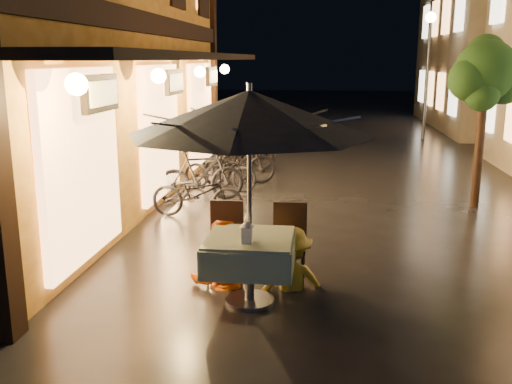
# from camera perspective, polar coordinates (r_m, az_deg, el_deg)

# --- Properties ---
(ground) EXTENTS (90.00, 90.00, 0.00)m
(ground) POSITION_cam_1_polar(r_m,az_deg,el_deg) (6.81, 10.08, -10.44)
(ground) COLOR black
(ground) RESTS_ON ground
(west_building) EXTENTS (5.90, 11.40, 7.40)m
(west_building) POSITION_cam_1_polar(r_m,az_deg,el_deg) (11.57, -21.45, 17.29)
(west_building) COLOR #C17F28
(west_building) RESTS_ON ground
(street_tree) EXTENTS (1.43, 1.20, 3.15)m
(street_tree) POSITION_cam_1_polar(r_m,az_deg,el_deg) (11.13, 22.04, 10.76)
(street_tree) COLOR black
(street_tree) RESTS_ON ground
(streetlamp_far) EXTENTS (0.36, 0.36, 4.23)m
(streetlamp_far) POSITION_cam_1_polar(r_m,az_deg,el_deg) (20.53, 16.87, 13.21)
(streetlamp_far) COLOR #59595E
(streetlamp_far) RESTS_ON ground
(cafe_table) EXTENTS (0.99, 0.99, 0.78)m
(cafe_table) POSITION_cam_1_polar(r_m,az_deg,el_deg) (6.41, -0.63, -6.12)
(cafe_table) COLOR #59595E
(cafe_table) RESTS_ON ground
(patio_umbrella) EXTENTS (2.66, 2.66, 2.46)m
(patio_umbrella) POSITION_cam_1_polar(r_m,az_deg,el_deg) (6.08, -0.67, 7.91)
(patio_umbrella) COLOR #59595E
(patio_umbrella) RESTS_ON ground
(cafe_chair_left) EXTENTS (0.42, 0.42, 0.97)m
(cafe_chair_left) POSITION_cam_1_polar(r_m,az_deg,el_deg) (7.18, -3.05, -4.43)
(cafe_chair_left) COLOR black
(cafe_chair_left) RESTS_ON ground
(cafe_chair_right) EXTENTS (0.42, 0.42, 0.97)m
(cafe_chair_right) POSITION_cam_1_polar(r_m,az_deg,el_deg) (7.09, 3.35, -4.66)
(cafe_chair_right) COLOR black
(cafe_chair_right) RESTS_ON ground
(table_lantern) EXTENTS (0.16, 0.16, 0.25)m
(table_lantern) POSITION_cam_1_polar(r_m,az_deg,el_deg) (6.10, -0.91, -3.86)
(table_lantern) COLOR white
(table_lantern) RESTS_ON cafe_table
(person_orange) EXTENTS (0.89, 0.77, 1.57)m
(person_orange) POSITION_cam_1_polar(r_m,az_deg,el_deg) (6.91, -3.64, -2.99)
(person_orange) COLOR #F15900
(person_orange) RESTS_ON ground
(person_yellow) EXTENTS (1.06, 0.82, 1.45)m
(person_yellow) POSITION_cam_1_polar(r_m,az_deg,el_deg) (6.81, 3.53, -3.74)
(person_yellow) COLOR yellow
(person_yellow) RESTS_ON ground
(bicycle_0) EXTENTS (1.66, 0.65, 0.86)m
(bicycle_0) POSITION_cam_1_polar(r_m,az_deg,el_deg) (9.95, -5.88, -0.14)
(bicycle_0) COLOR black
(bicycle_0) RESTS_ON ground
(bicycle_1) EXTENTS (1.76, 1.10, 1.03)m
(bicycle_1) POSITION_cam_1_polar(r_m,az_deg,el_deg) (11.06, -5.56, 1.68)
(bicycle_1) COLOR black
(bicycle_1) RESTS_ON ground
(bicycle_2) EXTENTS (1.70, 0.88, 0.85)m
(bicycle_2) POSITION_cam_1_polar(r_m,az_deg,el_deg) (12.01, -3.61, 2.19)
(bicycle_2) COLOR black
(bicycle_2) RESTS_ON ground
(bicycle_3) EXTENTS (1.71, 1.07, 0.99)m
(bicycle_3) POSITION_cam_1_polar(r_m,az_deg,el_deg) (12.46, -1.66, 2.96)
(bicycle_3) COLOR black
(bicycle_3) RESTS_ON ground
(bicycle_4) EXTENTS (1.88, 0.78, 0.96)m
(bicycle_4) POSITION_cam_1_polar(r_m,az_deg,el_deg) (14.27, -1.97, 4.19)
(bicycle_4) COLOR black
(bicycle_4) RESTS_ON ground
(bicycle_5) EXTENTS (1.75, 0.75, 1.02)m
(bicycle_5) POSITION_cam_1_polar(r_m,az_deg,el_deg) (14.48, -1.17, 4.44)
(bicycle_5) COLOR black
(bicycle_5) RESTS_ON ground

